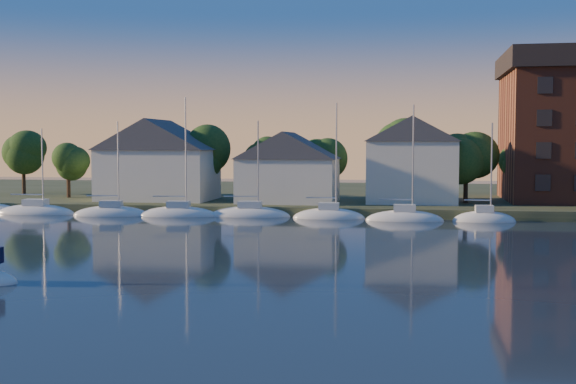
# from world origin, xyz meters

# --- Properties ---
(ground) EXTENTS (260.00, 260.00, 0.00)m
(ground) POSITION_xyz_m (0.00, 0.00, 0.00)
(ground) COLOR black
(ground) RESTS_ON ground
(shoreline_land) EXTENTS (160.00, 50.00, 2.00)m
(shoreline_land) POSITION_xyz_m (0.00, 75.00, 0.00)
(shoreline_land) COLOR #313B22
(shoreline_land) RESTS_ON ground
(wooden_dock) EXTENTS (120.00, 3.00, 1.00)m
(wooden_dock) POSITION_xyz_m (0.00, 52.00, 0.00)
(wooden_dock) COLOR brown
(wooden_dock) RESTS_ON ground
(clubhouse_west) EXTENTS (13.65, 9.45, 9.64)m
(clubhouse_west) POSITION_xyz_m (-22.00, 58.00, 5.93)
(clubhouse_west) COLOR beige
(clubhouse_west) RESTS_ON shoreline_land
(clubhouse_centre) EXTENTS (11.55, 8.40, 8.08)m
(clubhouse_centre) POSITION_xyz_m (-6.00, 57.00, 5.13)
(clubhouse_centre) COLOR beige
(clubhouse_centre) RESTS_ON shoreline_land
(clubhouse_east) EXTENTS (10.50, 8.40, 9.80)m
(clubhouse_east) POSITION_xyz_m (8.00, 59.00, 6.00)
(clubhouse_east) COLOR beige
(clubhouse_east) RESTS_ON shoreline_land
(tree_line) EXTENTS (93.40, 5.40, 8.90)m
(tree_line) POSITION_xyz_m (2.00, 63.00, 7.18)
(tree_line) COLOR #3C2B1B
(tree_line) RESTS_ON shoreline_land
(moored_fleet) EXTENTS (63.50, 2.40, 12.05)m
(moored_fleet) POSITION_xyz_m (-12.00, 49.00, 0.10)
(moored_fleet) COLOR silver
(moored_fleet) RESTS_ON ground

